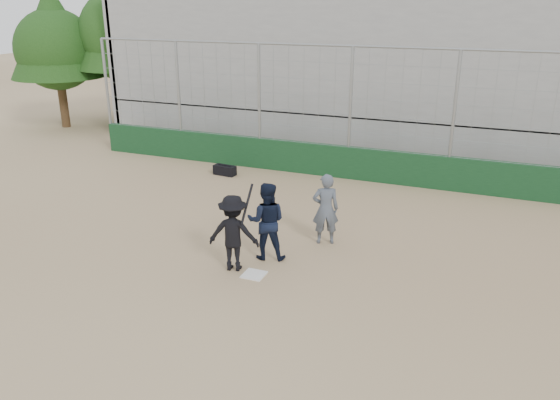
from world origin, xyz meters
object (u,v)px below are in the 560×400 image
at_px(batter_at_plate, 233,233).
at_px(umpire, 325,212).
at_px(catcher_crouched, 267,234).
at_px(equipment_bag, 225,170).

bearing_deg(batter_at_plate, umpire, 55.41).
distance_m(batter_at_plate, umpire, 2.36).
bearing_deg(umpire, catcher_crouched, 30.00).
xyz_separation_m(batter_at_plate, catcher_crouched, (0.44, 0.68, -0.23)).
bearing_deg(catcher_crouched, equipment_bag, 125.97).
relative_size(batter_at_plate, umpire, 1.19).
height_order(batter_at_plate, umpire, batter_at_plate).
distance_m(umpire, equipment_bag, 5.93).
xyz_separation_m(catcher_crouched, equipment_bag, (-3.64, 5.02, -0.42)).
height_order(umpire, equipment_bag, umpire).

